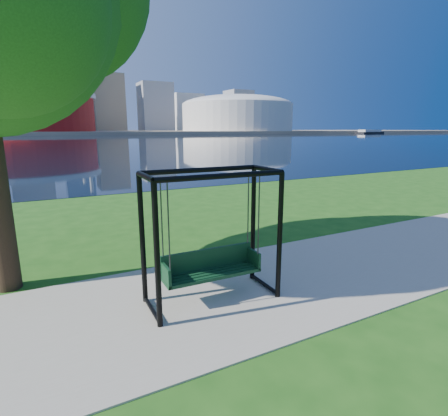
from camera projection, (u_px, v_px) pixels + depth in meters
ground at (225, 282)px, 7.68m from camera, size 900.00×900.00×0.00m
path at (236, 291)px, 7.24m from camera, size 120.00×4.00×0.03m
river at (51, 141)px, 95.75m from camera, size 900.00×180.00×0.02m
far_bank at (42, 132)px, 271.67m from camera, size 900.00×228.00×2.00m
stadium at (21, 110)px, 202.91m from camera, size 83.00×83.00×32.00m
arena at (237, 112)px, 268.31m from camera, size 84.00×84.00×26.56m
skyline at (30, 87)px, 273.60m from camera, size 392.00×66.00×96.50m
swing at (211, 239)px, 6.64m from camera, size 2.53×1.14×2.57m
barge at (370, 132)px, 270.32m from camera, size 29.84×12.61×2.89m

